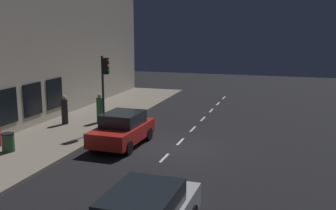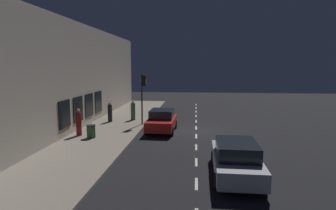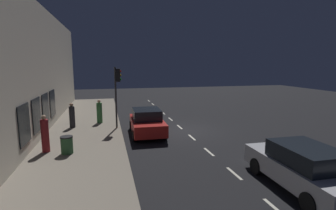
{
  "view_description": "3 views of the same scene",
  "coord_description": "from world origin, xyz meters",
  "views": [
    {
      "loc": [
        -5.04,
        17.21,
        5.57
      ],
      "look_at": [
        0.62,
        -0.93,
        1.83
      ],
      "focal_mm": 42.4,
      "sensor_mm": 36.0,
      "label": 1
    },
    {
      "loc": [
        0.09,
        20.32,
        4.75
      ],
      "look_at": [
        2.0,
        0.86,
        2.01
      ],
      "focal_mm": 30.08,
      "sensor_mm": 36.0,
      "label": 2
    },
    {
      "loc": [
        4.85,
        15.54,
        4.33
      ],
      "look_at": [
        0.83,
        -1.03,
        1.57
      ],
      "focal_mm": 27.34,
      "sensor_mm": 36.0,
      "label": 3
    }
  ],
  "objects": [
    {
      "name": "ground_plane",
      "position": [
        0.0,
        0.0,
        0.0
      ],
      "size": [
        60.0,
        60.0,
        0.0
      ],
      "primitive_type": "plane",
      "color": "black"
    },
    {
      "name": "lane_centre_line",
      "position": [
        0.0,
        -1.0,
        0.0
      ],
      "size": [
        0.12,
        27.2,
        0.01
      ],
      "color": "beige",
      "rests_on": "ground"
    },
    {
      "name": "building_facade",
      "position": [
        8.8,
        -0.0,
        3.92
      ],
      "size": [
        0.65,
        32.0,
        7.86
      ],
      "color": "beige",
      "rests_on": "ground"
    },
    {
      "name": "sidewalk",
      "position": [
        6.25,
        0.0,
        0.07
      ],
      "size": [
        4.5,
        32.0,
        0.15
      ],
      "color": "gray",
      "rests_on": "ground"
    },
    {
      "name": "trash_bin",
      "position": [
        6.75,
        3.21,
        0.57
      ],
      "size": [
        0.57,
        0.57,
        0.83
      ],
      "color": "#2D5633",
      "rests_on": "sidewalk"
    },
    {
      "name": "pedestrian_1",
      "position": [
        7.11,
        -2.03,
        0.91
      ],
      "size": [
        0.42,
        0.42,
        1.64
      ],
      "rotation": [
        0.0,
        0.0,
        4.53
      ],
      "color": "#232328",
      "rests_on": "sidewalk"
    },
    {
      "name": "pedestrian_2",
      "position": [
        5.38,
        -2.99,
        0.91
      ],
      "size": [
        0.53,
        0.53,
        1.66
      ],
      "rotation": [
        0.0,
        0.0,
        2.61
      ],
      "color": "#336B38",
      "rests_on": "sidewalk"
    },
    {
      "name": "traffic_light",
      "position": [
        4.14,
        -1.23,
        3.01
      ],
      "size": [
        0.46,
        0.32,
        3.98
      ],
      "color": "#2D2D30",
      "rests_on": "sidewalk"
    },
    {
      "name": "parked_car_0",
      "position": [
        2.5,
        0.37,
        0.79
      ],
      "size": [
        2.04,
        3.94,
        1.58
      ],
      "rotation": [
        0.0,
        0.0,
        -0.03
      ],
      "color": "red",
      "rests_on": "ground"
    }
  ]
}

